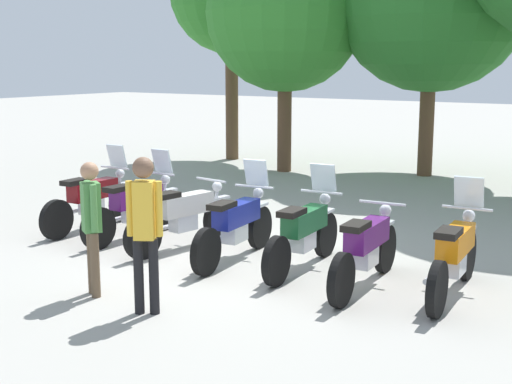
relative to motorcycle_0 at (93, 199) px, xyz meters
name	(u,v)px	position (x,y,z in m)	size (l,w,h in m)	color
ground_plane	(237,260)	(3.06, -0.23, -0.52)	(80.00, 80.00, 0.00)	#9E9B93
motorcycle_0	(93,199)	(0.00, 0.00, 0.00)	(0.62, 2.19, 1.37)	black
motorcycle_1	(137,206)	(1.02, -0.06, 0.00)	(0.62, 2.19, 1.37)	black
motorcycle_2	(184,215)	(2.04, -0.13, -0.01)	(0.69, 2.18, 0.99)	black
motorcycle_3	(236,224)	(3.05, -0.24, 0.00)	(0.62, 2.19, 1.37)	black
motorcycle_4	(304,232)	(4.07, -0.11, 0.00)	(0.62, 2.19, 1.37)	black
motorcycle_5	(366,248)	(5.09, -0.38, -0.01)	(0.62, 2.19, 0.99)	black
motorcycle_6	(455,254)	(6.11, -0.10, 0.00)	(0.62, 2.19, 1.37)	black
person_0	(145,223)	(3.43, -2.55, 0.52)	(0.39, 0.32, 1.76)	black
person_1	(92,219)	(2.47, -2.41, 0.42)	(0.38, 0.29, 1.62)	brown
tree_1	(285,12)	(-0.54, 7.18, 3.45)	(3.95, 3.95, 5.96)	brown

